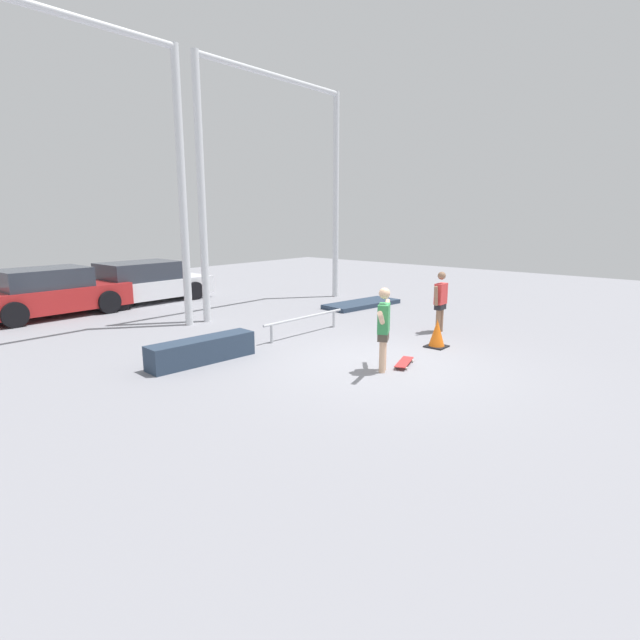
# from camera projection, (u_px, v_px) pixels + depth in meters

# --- Properties ---
(ground_plane) EXTENTS (36.00, 36.00, 0.00)m
(ground_plane) POSITION_uv_depth(u_px,v_px,m) (383.00, 364.00, 9.66)
(ground_plane) COLOR gray
(skateboarder) EXTENTS (1.25, 0.70, 1.56)m
(skateboarder) POSITION_uv_depth(u_px,v_px,m) (384.00, 326.00, 9.07)
(skateboarder) COLOR #DBAD89
(skateboarder) RESTS_ON ground_plane
(skateboard) EXTENTS (0.80, 0.44, 0.08)m
(skateboard) POSITION_uv_depth(u_px,v_px,m) (404.00, 362.00, 9.59)
(skateboard) COLOR red
(skateboard) RESTS_ON ground_plane
(grind_box) EXTENTS (2.23, 0.68, 0.48)m
(grind_box) POSITION_uv_depth(u_px,v_px,m) (202.00, 350.00, 9.76)
(grind_box) COLOR #28384C
(grind_box) RESTS_ON ground_plane
(manual_pad) EXTENTS (2.74, 1.34, 0.13)m
(manual_pad) POSITION_uv_depth(u_px,v_px,m) (362.00, 304.00, 15.86)
(manual_pad) COLOR #28384C
(manual_pad) RESTS_ON ground_plane
(grind_rail) EXTENTS (2.65, 0.13, 0.46)m
(grind_rail) POSITION_uv_depth(u_px,v_px,m) (305.00, 320.00, 12.00)
(grind_rail) COLOR #B7BABF
(grind_rail) RESTS_ON ground_plane
(canopy_support_left) EXTENTS (5.79, 0.20, 6.82)m
(canopy_support_left) POSITION_uv_depth(u_px,v_px,m) (64.00, 152.00, 10.23)
(canopy_support_left) COLOR silver
(canopy_support_left) RESTS_ON ground_plane
(canopy_support_right) EXTENTS (5.79, 0.20, 6.82)m
(canopy_support_right) POSITION_uv_depth(u_px,v_px,m) (278.00, 172.00, 14.84)
(canopy_support_right) COLOR silver
(canopy_support_right) RESTS_ON ground_plane
(parked_car_red) EXTENTS (4.07, 1.88, 1.38)m
(parked_car_red) POSITION_uv_depth(u_px,v_px,m) (49.00, 293.00, 14.13)
(parked_car_red) COLOR red
(parked_car_red) RESTS_ON ground_plane
(parked_car_white) EXTENTS (4.31, 1.95, 1.34)m
(parked_car_white) POSITION_uv_depth(u_px,v_px,m) (143.00, 283.00, 16.50)
(parked_car_white) COLOR white
(parked_car_white) RESTS_ON ground_plane
(bystander) EXTENTS (0.68, 0.20, 1.50)m
(bystander) POSITION_uv_depth(u_px,v_px,m) (441.00, 299.00, 12.18)
(bystander) COLOR #8C664C
(bystander) RESTS_ON ground_plane
(traffic_cone) EXTENTS (0.43, 0.43, 0.62)m
(traffic_cone) POSITION_uv_depth(u_px,v_px,m) (437.00, 334.00, 10.88)
(traffic_cone) COLOR black
(traffic_cone) RESTS_ON ground_plane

